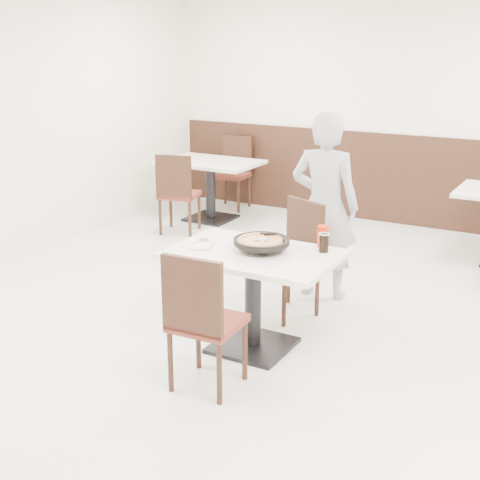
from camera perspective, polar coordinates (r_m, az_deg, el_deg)
The scene contains 19 objects.
floor at distance 5.50m, azimuth 1.58°, elevation -6.91°, with size 7.00×7.00×0.00m, color beige.
wall_back at distance 8.33m, azimuth 13.22°, elevation 10.86°, with size 6.00×0.04×2.80m, color white.
wainscot_back at distance 8.44m, azimuth 12.79°, elevation 5.11°, with size 5.90×0.03×1.10m, color black.
main_table at distance 4.91m, azimuth 1.12°, elevation -5.19°, with size 1.20×0.80×0.75m, color white, non-canonical shape.
chair_near at distance 4.36m, azimuth -2.77°, elevation -6.77°, with size 0.42×0.42×0.95m, color black, non-canonical shape.
chair_far at distance 5.48m, azimuth 4.03°, elevation -1.72°, with size 0.42×0.42×0.95m, color black, non-canonical shape.
trivet at distance 4.78m, azimuth 1.99°, elevation -0.79°, with size 0.13×0.13×0.04m, color black.
pizza_pan at distance 4.80m, azimuth 1.85°, elevation -0.44°, with size 0.37×0.37×0.01m, color black.
pizza at distance 4.78m, azimuth 1.71°, elevation -0.28°, with size 0.31×0.31×0.02m, color #BD804A.
pizza_server at distance 4.78m, azimuth 1.92°, elevation 0.12°, with size 0.07×0.09×0.00m, color silver.
napkin at distance 4.94m, azimuth -3.64°, elevation -0.43°, with size 0.17×0.17×0.00m, color silver.
side_plate at distance 4.89m, azimuth -3.44°, elevation -0.52°, with size 0.18×0.18×0.01m, color white.
fork at distance 4.96m, azimuth -3.49°, elevation -0.17°, with size 0.02×0.17×0.00m, color silver.
cola_glass at distance 4.80m, azimuth 7.16°, elevation -0.28°, with size 0.07×0.07×0.13m, color black.
red_cup at distance 4.91m, azimuth 7.09°, elevation 0.31°, with size 0.08×0.08×0.16m, color #BC1C00.
diner_person at distance 5.83m, azimuth 7.23°, elevation 2.87°, with size 0.60×0.39×1.64m, color #AAABAF.
bg_table_left at distance 8.41m, azimuth -2.53°, elevation 4.26°, with size 1.20×0.80×0.75m, color white, non-canonical shape.
bg_chair_left_near at distance 7.85m, azimuth -5.19°, elevation 4.03°, with size 0.42×0.42×0.95m, color black, non-canonical shape.
bg_chair_left_far at distance 8.94m, azimuth -0.72°, elevation 5.70°, with size 0.42×0.42×0.95m, color black, non-canonical shape.
Camera 1 is at (2.34, -4.45, 2.23)m, focal length 50.00 mm.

